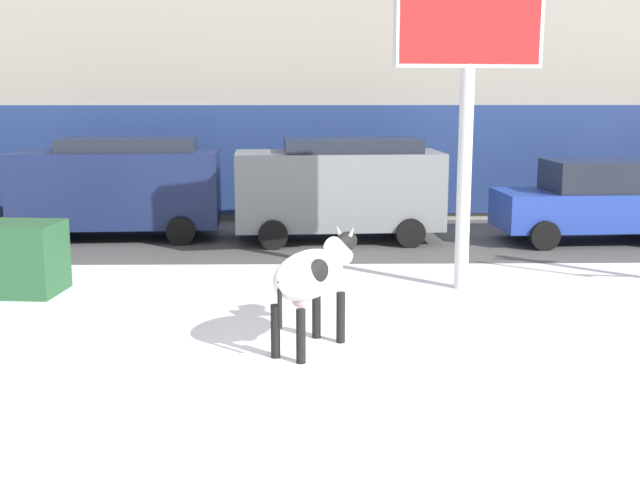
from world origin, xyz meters
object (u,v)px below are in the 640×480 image
cow_holstein (312,275)px  car_navy_van (119,185)px  pedestrian_by_cars (430,185)px  billboard (469,32)px  car_blue_sedan (591,202)px  pedestrian_near_billboard (32,186)px  car_grey_van (339,186)px  dumpster (9,258)px

cow_holstein → car_navy_van: size_ratio=0.39×
car_navy_van → pedestrian_by_cars: 8.18m
billboard → car_blue_sedan: (3.73, 4.24, -3.41)m
cow_holstein → billboard: 5.32m
car_blue_sedan → pedestrian_near_billboard: (-13.71, 3.56, -0.03)m
car_navy_van → car_grey_van: bearing=-4.0°
cow_holstein → car_navy_van: bearing=118.3°
cow_holstein → car_grey_van: size_ratio=0.39×
car_blue_sedan → pedestrian_near_billboard: bearing=165.4°
billboard → pedestrian_near_billboard: 13.13m
pedestrian_near_billboard → pedestrian_by_cars: 10.63m
car_grey_van → car_blue_sedan: 5.68m
dumpster → pedestrian_by_cars: bearing=43.8°
car_blue_sedan → pedestrian_by_cars: size_ratio=2.48×
car_blue_sedan → pedestrian_by_cars: car_blue_sedan is taller
billboard → pedestrian_near_billboard: (-9.98, 7.81, -3.43)m
cow_holstein → pedestrian_by_cars: bearing=73.6°
car_grey_van → dumpster: bearing=-140.9°
car_navy_van → car_blue_sedan: bearing=-3.3°
dumpster → car_blue_sedan: bearing=21.2°
car_blue_sedan → dumpster: size_ratio=2.53×
pedestrian_near_billboard → pedestrian_by_cars: size_ratio=1.00×
car_navy_van → pedestrian_by_cars: car_navy_van is taller
car_navy_van → dumpster: bearing=-98.1°
cow_holstein → pedestrian_near_billboard: bearing=123.7°
billboard → pedestrian_near_billboard: size_ratio=3.21×
cow_holstein → dumpster: (-5.08, 3.07, -0.40)m
pedestrian_near_billboard → billboard: bearing=-38.0°
car_navy_van → car_grey_van: 5.06m
cow_holstein → car_grey_van: 7.79m
car_navy_van → billboard: bearing=-34.9°
car_grey_van → pedestrian_by_cars: 4.21m
car_grey_van → dumpster: 7.45m
cow_holstein → pedestrian_by_cars: size_ratio=1.05×
car_blue_sedan → car_navy_van: bearing=176.7°
billboard → car_grey_van: (-1.93, 4.51, -3.07)m
car_navy_van → dumpster: size_ratio=2.77×
car_navy_van → car_blue_sedan: (10.70, -0.62, -0.33)m
cow_holstein → billboard: size_ratio=0.33×
car_navy_van → pedestrian_by_cars: (7.63, 2.95, -0.36)m
pedestrian_near_billboard → cow_holstein: bearing=-56.3°
car_blue_sedan → pedestrian_by_cars: (-3.08, 3.56, -0.03)m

